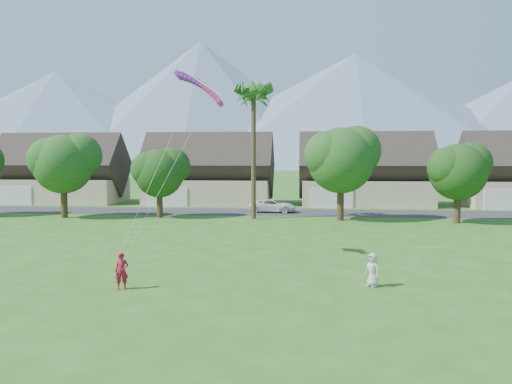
# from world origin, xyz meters

# --- Properties ---
(ground) EXTENTS (500.00, 500.00, 0.00)m
(ground) POSITION_xyz_m (0.00, 0.00, 0.00)
(ground) COLOR #2D6019
(ground) RESTS_ON ground
(street) EXTENTS (90.00, 7.00, 0.01)m
(street) POSITION_xyz_m (0.00, 34.00, 0.01)
(street) COLOR #2D2D30
(street) RESTS_ON ground
(kite_flyer) EXTENTS (0.67, 0.54, 1.61)m
(kite_flyer) POSITION_xyz_m (-5.20, 3.00, 0.80)
(kite_flyer) COLOR #A81329
(kite_flyer) RESTS_ON ground
(watcher) EXTENTS (0.84, 0.87, 1.51)m
(watcher) POSITION_xyz_m (5.73, 4.52, 0.75)
(watcher) COLOR beige
(watcher) RESTS_ON ground
(parked_car) EXTENTS (5.10, 2.76, 1.36)m
(parked_car) POSITION_xyz_m (-0.53, 34.00, 0.68)
(parked_car) COLOR white
(parked_car) RESTS_ON ground
(mountain_ridge) EXTENTS (540.00, 240.00, 70.00)m
(mountain_ridge) POSITION_xyz_m (10.40, 260.00, 29.07)
(mountain_ridge) COLOR slate
(mountain_ridge) RESTS_ON ground
(houses_row) EXTENTS (72.75, 8.19, 8.86)m
(houses_row) POSITION_xyz_m (0.49, 42.99, 3.44)
(houses_row) COLOR beige
(houses_row) RESTS_ON ground
(tree_row) EXTENTS (62.27, 6.67, 8.45)m
(tree_row) POSITION_xyz_m (-1.14, 27.92, 4.89)
(tree_row) COLOR #47301C
(tree_row) RESTS_ON ground
(fan_palm) EXTENTS (3.00, 3.00, 13.80)m
(fan_palm) POSITION_xyz_m (-2.00, 28.50, 11.80)
(fan_palm) COLOR #4C3D26
(fan_palm) RESTS_ON ground
(parafoil_kite) EXTENTS (3.07, 1.16, 0.50)m
(parafoil_kite) POSITION_xyz_m (-2.96, 9.62, 9.71)
(parafoil_kite) COLOR purple
(parafoil_kite) RESTS_ON ground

